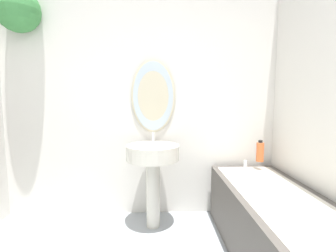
% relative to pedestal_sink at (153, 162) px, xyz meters
% --- Properties ---
extents(wall_back, '(2.80, 0.38, 2.40)m').
position_rel_pedestal_sink_xyz_m(wall_back, '(-0.26, 0.29, 0.69)').
color(wall_back, silver).
rests_on(wall_back, ground_plane).
extents(pedestal_sink, '(0.47, 0.47, 0.86)m').
position_rel_pedestal_sink_xyz_m(pedestal_sink, '(0.00, 0.00, 0.00)').
color(pedestal_sink, beige).
rests_on(pedestal_sink, ground_plane).
extents(bathtub, '(0.61, 1.50, 0.58)m').
position_rel_pedestal_sink_xyz_m(bathtub, '(0.89, -0.52, -0.34)').
color(bathtub, '#4C4742').
rests_on(bathtub, ground_plane).
extents(shampoo_bottle, '(0.07, 0.07, 0.20)m').
position_rel_pedestal_sink_xyz_m(shampoo_bottle, '(1.01, 0.09, 0.07)').
color(shampoo_bottle, '#DB6633').
rests_on(shampoo_bottle, bathtub).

